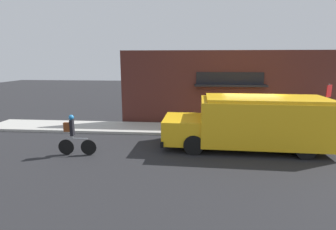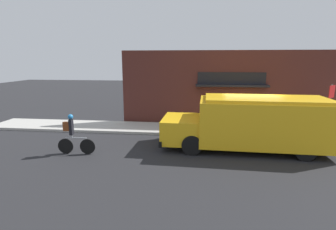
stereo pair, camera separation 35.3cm
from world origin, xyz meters
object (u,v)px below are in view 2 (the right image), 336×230
object	(u,v)px
cyclist	(73,135)
trash_bin	(277,123)
stop_sign_post	(330,101)
school_bus	(253,122)

from	to	relation	value
cyclist	trash_bin	distance (m)	9.99
stop_sign_post	trash_bin	distance (m)	2.61
school_bus	stop_sign_post	bearing A→B (deg)	31.64
school_bus	stop_sign_post	xyz separation A→B (m)	(4.05, 2.32, 0.61)
trash_bin	cyclist	bearing A→B (deg)	-155.41
school_bus	cyclist	distance (m)	7.40
school_bus	trash_bin	distance (m)	3.37
stop_sign_post	trash_bin	bearing A→B (deg)	168.80
school_bus	cyclist	world-z (taller)	school_bus
trash_bin	stop_sign_post	bearing A→B (deg)	-11.20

